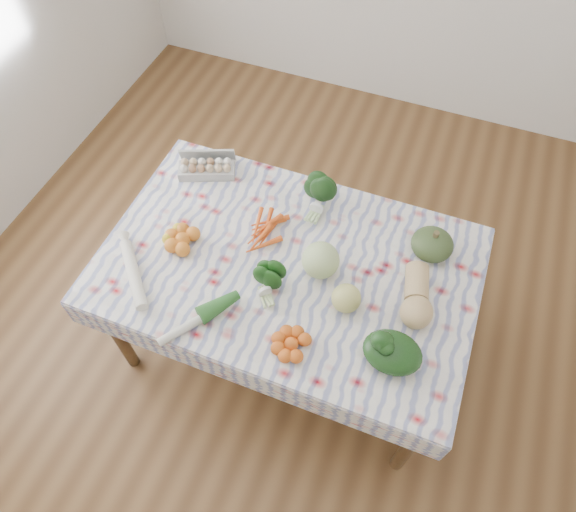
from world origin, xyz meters
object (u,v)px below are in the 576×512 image
(egg_carton, at_px, (207,169))
(butternut_squash, at_px, (417,295))
(dining_table, at_px, (288,273))
(kabocha_squash, at_px, (432,244))
(cabbage, at_px, (321,260))
(grapefruit, at_px, (346,298))

(egg_carton, relative_size, butternut_squash, 0.96)
(dining_table, relative_size, kabocha_squash, 8.56)
(dining_table, xyz_separation_m, kabocha_squash, (0.57, 0.29, 0.14))
(kabocha_squash, bearing_deg, cabbage, -147.65)
(dining_table, height_order, egg_carton, egg_carton)
(butternut_squash, relative_size, grapefruit, 2.33)
(egg_carton, relative_size, cabbage, 1.70)
(cabbage, distance_m, butternut_squash, 0.43)
(egg_carton, relative_size, kabocha_squash, 1.48)
(egg_carton, xyz_separation_m, kabocha_squash, (1.15, -0.07, 0.02))
(dining_table, height_order, grapefruit, grapefruit)
(egg_carton, bearing_deg, grapefruit, -50.38)
(kabocha_squash, height_order, cabbage, cabbage)
(dining_table, xyz_separation_m, butternut_squash, (0.57, 0.00, 0.15))
(egg_carton, xyz_separation_m, grapefruit, (0.87, -0.47, 0.02))
(grapefruit, bearing_deg, butternut_squash, 23.66)
(kabocha_squash, xyz_separation_m, grapefruit, (-0.27, -0.40, 0.00))
(dining_table, xyz_separation_m, grapefruit, (0.30, -0.11, 0.15))
(butternut_squash, height_order, grapefruit, butternut_squash)
(dining_table, distance_m, egg_carton, 0.69)
(cabbage, bearing_deg, kabocha_squash, 32.35)
(butternut_squash, bearing_deg, grapefruit, -167.85)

